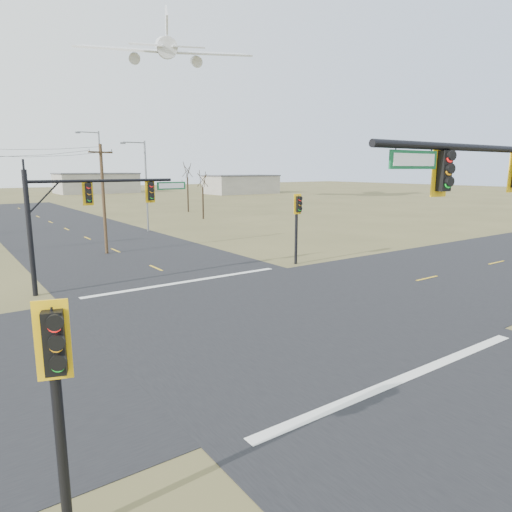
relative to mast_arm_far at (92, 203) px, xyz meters
The scene contains 16 objects.
ground 11.46m from the mast_arm_far, 64.50° to the right, with size 320.00×320.00×0.00m, color brown.
road_ew 11.45m from the mast_arm_far, 64.50° to the right, with size 160.00×14.00×0.02m, color black.
road_ns 11.45m from the mast_arm_far, 64.50° to the right, with size 14.00×160.00×0.02m, color black.
stop_bar_near 18.14m from the mast_arm_far, 75.11° to the right, with size 12.00×0.40×0.01m, color silver.
stop_bar_far 6.74m from the mast_arm_far, 23.45° to the right, with size 12.00×0.40×0.01m, color silver.
mast_arm_far is the anchor object (origin of this frame).
pedestal_signal_ne 13.10m from the mast_arm_far, ahead, with size 0.61×0.54×4.80m.
pedestal_signal_sw 18.48m from the mast_arm_far, 107.88° to the right, with size 0.66×0.57×4.40m.
utility_pole_near 10.30m from the mast_arm_far, 69.89° to the left, with size 1.95×0.71×8.21m.
streetlight_a 22.40m from the mast_arm_far, 61.25° to the left, with size 2.56×0.32×9.17m.
streetlight_b 41.52m from the mast_arm_far, 72.81° to the left, with size 3.19×0.35×11.44m.
bare_tree_c 34.59m from the mast_arm_far, 51.50° to the left, with size 3.64×3.64×6.61m.
bare_tree_d 44.53m from the mast_arm_far, 56.59° to the left, with size 3.09×3.09×7.79m.
warehouse_mid 104.81m from the mast_arm_far, 73.64° to the left, with size 20.00×12.00×5.00m, color #A29C8F.
warehouse_right 96.20m from the mast_arm_far, 51.77° to the left, with size 18.00×10.00×4.50m, color #A29C8F.
jet_airliner 63.87m from the mast_arm_far, 61.26° to the left, with size 25.54×26.31×13.39m.
Camera 1 is at (-11.51, -15.60, 6.42)m, focal length 32.00 mm.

